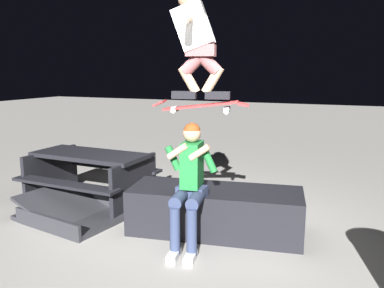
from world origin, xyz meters
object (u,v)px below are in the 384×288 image
at_px(ledge_box_main, 215,211).
at_px(person_sitting_on_ledge, 190,179).
at_px(skateboard, 201,106).
at_px(skater_airborne, 196,39).
at_px(picnic_table_back, 90,169).
at_px(kicker_ramp, 73,214).

height_order(ledge_box_main, person_sitting_on_ledge, person_sitting_on_ledge).
height_order(ledge_box_main, skateboard, skateboard).
height_order(skater_airborne, picnic_table_back, skater_airborne).
bearing_deg(picnic_table_back, person_sitting_on_ledge, 157.91).
xyz_separation_m(skater_airborne, picnic_table_back, (1.97, -0.69, -1.75)).
bearing_deg(ledge_box_main, kicker_ramp, 9.77).
bearing_deg(skateboard, skater_airborne, 12.87).
bearing_deg(skateboard, kicker_ramp, -0.97).
distance_m(person_sitting_on_ledge, picnic_table_back, 2.11).
relative_size(person_sitting_on_ledge, kicker_ramp, 0.96).
bearing_deg(skateboard, picnic_table_back, -18.61).
bearing_deg(skateboard, person_sitting_on_ledge, 51.81).
relative_size(ledge_box_main, kicker_ramp, 1.43).
height_order(ledge_box_main, skater_airborne, skater_airborne).
relative_size(ledge_box_main, picnic_table_back, 1.18).
height_order(person_sitting_on_ledge, kicker_ramp, person_sitting_on_ledge).
xyz_separation_m(skateboard, skater_airborne, (0.06, 0.01, 0.69)).
bearing_deg(skater_airborne, picnic_table_back, -19.42).
height_order(ledge_box_main, picnic_table_back, picnic_table_back).
bearing_deg(ledge_box_main, person_sitting_on_ledge, 73.69).
bearing_deg(picnic_table_back, skateboard, 161.39).
xyz_separation_m(skater_airborne, kicker_ramp, (1.78, -0.04, -2.18)).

